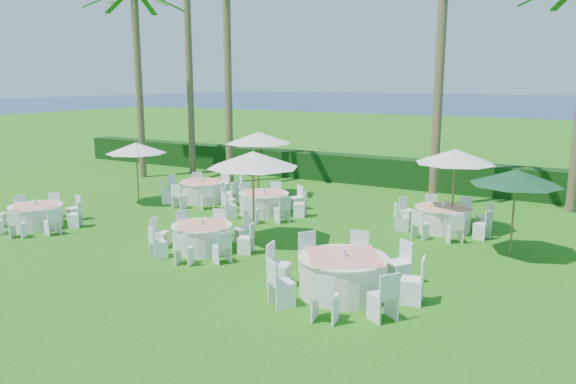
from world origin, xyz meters
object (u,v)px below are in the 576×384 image
umbrella_d (455,156)px  umbrella_green (516,177)px  umbrella_c (258,138)px  banquet_table_c (343,274)px  umbrella_a (136,148)px  banquet_table_d (202,191)px  umbrella_b (253,160)px  banquet_table_f (443,218)px  banquet_table_b (202,237)px  banquet_table_e (264,203)px  banquet_table_a (36,215)px

umbrella_d → umbrella_green: size_ratio=1.09×
umbrella_c → banquet_table_c: bearing=-46.9°
umbrella_a → umbrella_c: bearing=44.3°
banquet_table_d → umbrella_b: (4.68, -3.57, 1.94)m
umbrella_a → umbrella_b: bearing=-18.1°
banquet_table_d → banquet_table_f: size_ratio=1.05×
umbrella_a → umbrella_green: (12.88, 0.18, 0.03)m
banquet_table_b → umbrella_c: (-2.46, 6.54, 1.93)m
banquet_table_b → banquet_table_d: 6.20m
banquet_table_c → banquet_table_b: bearing=168.0°
banquet_table_c → umbrella_a: (-10.24, 4.36, 1.60)m
umbrella_green → banquet_table_e: bearing=174.9°
banquet_table_a → banquet_table_f: bearing=28.2°
banquet_table_e → banquet_table_a: bearing=-136.1°
umbrella_b → umbrella_a: bearing=161.9°
banquet_table_a → banquet_table_f: 12.43m
banquet_table_f → umbrella_green: (2.18, -1.63, 1.69)m
umbrella_green → banquet_table_b: bearing=-153.6°
banquet_table_b → umbrella_c: size_ratio=1.10×
banquet_table_b → umbrella_green: size_ratio=1.22×
umbrella_c → umbrella_d: (7.70, -1.18, -0.05)m
banquet_table_f → umbrella_green: bearing=-36.7°
banquet_table_b → umbrella_c: 7.25m
banquet_table_d → banquet_table_f: bearing=2.3°
banquet_table_a → umbrella_b: size_ratio=1.07×
banquet_table_c → umbrella_b: 4.77m
banquet_table_a → banquet_table_c: size_ratio=0.82×
banquet_table_b → banquet_table_e: banquet_table_e is taller
banquet_table_d → umbrella_b: size_ratio=1.17×
banquet_table_a → banquet_table_e: banquet_table_e is taller
banquet_table_c → banquet_table_d: (-8.43, 5.81, -0.04)m
umbrella_b → banquet_table_e: bearing=117.9°
umbrella_green → umbrella_b: bearing=-160.2°
banquet_table_e → banquet_table_b: bearing=-79.6°
banquet_table_d → banquet_table_e: 3.14m
banquet_table_d → umbrella_green: size_ratio=1.33×
banquet_table_a → banquet_table_e: bearing=43.9°
umbrella_d → banquet_table_d: bearing=-176.8°
umbrella_a → umbrella_b: size_ratio=0.87×
banquet_table_c → umbrella_d: (0.68, 6.33, 1.81)m
banquet_table_b → umbrella_green: umbrella_green is taller
banquet_table_b → umbrella_d: 7.72m
banquet_table_a → umbrella_d: umbrella_d is taller
umbrella_b → banquet_table_f: bearing=43.0°
banquet_table_c → umbrella_green: 5.50m
umbrella_b → banquet_table_a: bearing=-163.9°
umbrella_d → umbrella_green: umbrella_d is taller
banquet_table_f → umbrella_a: umbrella_a is taller
banquet_table_f → umbrella_c: 7.83m
banquet_table_e → umbrella_b: size_ratio=1.14×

